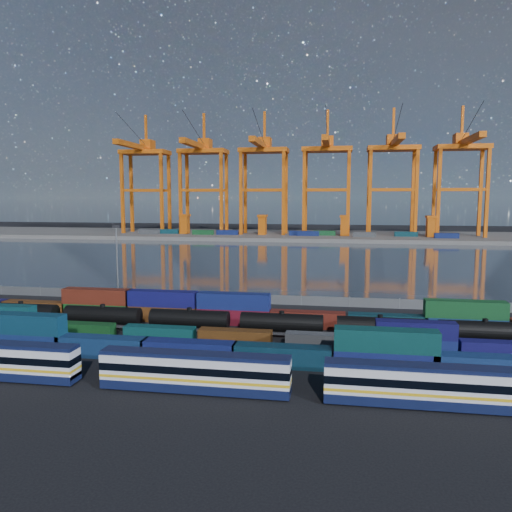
# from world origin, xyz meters

# --- Properties ---
(ground) EXTENTS (700.00, 700.00, 0.00)m
(ground) POSITION_xyz_m (0.00, 0.00, 0.00)
(ground) COLOR black
(ground) RESTS_ON ground
(harbor_water) EXTENTS (700.00, 700.00, 0.00)m
(harbor_water) POSITION_xyz_m (0.00, 105.00, 0.01)
(harbor_water) COLOR #2D3642
(harbor_water) RESTS_ON ground
(far_quay) EXTENTS (700.00, 70.00, 2.00)m
(far_quay) POSITION_xyz_m (0.00, 210.00, 1.00)
(far_quay) COLOR #514F4C
(far_quay) RESTS_ON ground
(distant_mountains) EXTENTS (2470.00, 1100.00, 520.00)m
(distant_mountains) POSITION_xyz_m (63.02, 1600.00, 220.29)
(distant_mountains) COLOR #1E2630
(distant_mountains) RESTS_ON ground
(passenger_train) EXTENTS (74.30, 2.75, 4.72)m
(passenger_train) POSITION_xyz_m (1.46, -21.33, 2.37)
(passenger_train) COLOR silver
(passenger_train) RESTS_ON ground
(container_row_south) EXTENTS (140.88, 2.68, 5.70)m
(container_row_south) POSITION_xyz_m (-9.74, -10.74, 2.19)
(container_row_south) COLOR #434649
(container_row_south) RESTS_ON ground
(container_row_mid) EXTENTS (139.64, 2.28, 4.87)m
(container_row_mid) POSITION_xyz_m (-12.73, -2.38, 1.74)
(container_row_mid) COLOR #484C4E
(container_row_mid) RESTS_ON ground
(container_row_north) EXTENTS (142.55, 2.64, 5.62)m
(container_row_north) POSITION_xyz_m (-0.65, 10.16, 2.15)
(container_row_north) COLOR navy
(container_row_north) RESTS_ON ground
(tanker_string) EXTENTS (137.84, 2.97, 4.25)m
(tanker_string) POSITION_xyz_m (24.19, 3.52, 2.13)
(tanker_string) COLOR black
(tanker_string) RESTS_ON ground
(waterfront_fence) EXTENTS (160.12, 0.12, 2.20)m
(waterfront_fence) POSITION_xyz_m (-0.00, 28.00, 1.00)
(waterfront_fence) COLOR #595B5E
(waterfront_fence) RESTS_ON ground
(yard_light_mast) EXTENTS (1.60, 0.40, 16.60)m
(yard_light_mast) POSITION_xyz_m (-30.00, 26.00, 9.30)
(yard_light_mast) COLOR slate
(yard_light_mast) RESTS_ON ground
(gantry_cranes) EXTENTS (202.04, 51.92, 70.31)m
(gantry_cranes) POSITION_xyz_m (-7.50, 203.13, 43.10)
(gantry_cranes) COLOR #D2590E
(gantry_cranes) RESTS_ON ground
(quay_containers) EXTENTS (172.58, 10.99, 2.60)m
(quay_containers) POSITION_xyz_m (-11.00, 195.46, 3.30)
(quay_containers) COLOR navy
(quay_containers) RESTS_ON far_quay
(straddle_carriers) EXTENTS (140.00, 7.00, 11.10)m
(straddle_carriers) POSITION_xyz_m (-2.50, 200.00, 7.82)
(straddle_carriers) COLOR #D2590E
(straddle_carriers) RESTS_ON far_quay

